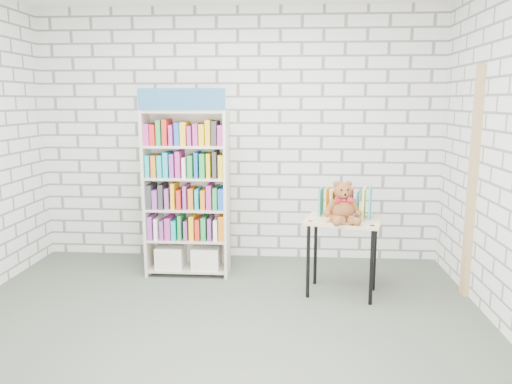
{
  "coord_description": "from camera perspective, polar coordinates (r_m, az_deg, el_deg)",
  "views": [
    {
      "loc": [
        0.58,
        -3.6,
        1.78
      ],
      "look_at": [
        0.27,
        0.95,
        0.95
      ],
      "focal_mm": 35.0,
      "sensor_mm": 36.0,
      "label": 1
    }
  ],
  "objects": [
    {
      "name": "bookshelf",
      "position": [
        5.14,
        -7.88,
        0.01
      ],
      "size": [
        0.85,
        0.33,
        1.91
      ],
      "color": "beige",
      "rests_on": "ground"
    },
    {
      "name": "display_table",
      "position": [
        4.67,
        9.9,
        -4.27
      ],
      "size": [
        0.76,
        0.61,
        0.72
      ],
      "color": "#D7B581",
      "rests_on": "ground"
    },
    {
      "name": "teddy_bear",
      "position": [
        4.51,
        9.88,
        -1.53
      ],
      "size": [
        0.34,
        0.32,
        0.37
      ],
      "color": "brown",
      "rests_on": "display_table"
    },
    {
      "name": "ground",
      "position": [
        4.06,
        -4.9,
        -15.78
      ],
      "size": [
        4.5,
        4.5,
        0.0
      ],
      "primitive_type": "plane",
      "color": "#454D41",
      "rests_on": "ground"
    },
    {
      "name": "door_trim",
      "position": [
        4.89,
        23.49,
        0.85
      ],
      "size": [
        0.05,
        0.12,
        2.1
      ],
      "primitive_type": "cube",
      "color": "tan",
      "rests_on": "ground"
    },
    {
      "name": "table_books",
      "position": [
        4.72,
        10.16,
        -1.12
      ],
      "size": [
        0.5,
        0.31,
        0.28
      ],
      "color": "teal",
      "rests_on": "display_table"
    },
    {
      "name": "room_shell",
      "position": [
        3.64,
        -5.34,
        10.3
      ],
      "size": [
        4.52,
        4.02,
        2.81
      ],
      "color": "silver",
      "rests_on": "ground"
    }
  ]
}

